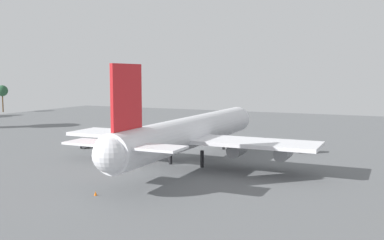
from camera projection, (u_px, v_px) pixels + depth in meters
ground_plane at (192, 163)px, 88.70m from camera, size 244.63×244.63×0.00m
cargo_airplane at (192, 132)px, 87.86m from camera, size 61.16×50.72×19.29m
pushback_tractor at (306, 148)px, 100.41m from camera, size 3.12×4.14×2.15m
maintenance_van at (269, 143)px, 106.51m from camera, size 4.64×4.28×2.50m
fuel_truck at (86, 143)px, 107.32m from camera, size 4.86×3.53×2.03m
safety_cone_nose at (224, 141)px, 114.95m from camera, size 0.44×0.44×0.62m
safety_cone_tail at (96, 193)px, 65.02m from camera, size 0.45×0.45×0.65m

